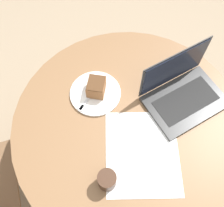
{
  "coord_description": "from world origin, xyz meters",
  "views": [
    {
      "loc": [
        -0.43,
        -0.12,
        1.8
      ],
      "look_at": [
        0.03,
        0.1,
        0.79
      ],
      "focal_mm": 42.0,
      "sensor_mm": 36.0,
      "label": 1
    }
  ],
  "objects": [
    {
      "name": "coffee_glass",
      "position": [
        -0.27,
        -0.02,
        0.8
      ],
      "size": [
        0.07,
        0.07,
        0.09
      ],
      "color": "#3D2619",
      "rests_on": "dining_table"
    },
    {
      "name": "laptop",
      "position": [
        0.21,
        -0.16,
        0.79
      ],
      "size": [
        0.42,
        0.39,
        0.22
      ],
      "rotation": [
        0.0,
        0.0,
        8.82
      ],
      "color": "#2D2D2D",
      "rests_on": "dining_table"
    },
    {
      "name": "paper_document",
      "position": [
        -0.1,
        -0.1,
        0.75
      ],
      "size": [
        0.46,
        0.43,
        0.0
      ],
      "rotation": [
        0.0,
        0.0,
        0.46
      ],
      "color": "white",
      "rests_on": "dining_table"
    },
    {
      "name": "cake_slice",
      "position": [
        0.07,
        0.2,
        0.8
      ],
      "size": [
        0.1,
        0.1,
        0.07
      ],
      "rotation": [
        0.0,
        0.0,
        3.42
      ],
      "color": "brown",
      "rests_on": "plate"
    },
    {
      "name": "plate",
      "position": [
        0.06,
        0.2,
        0.76
      ],
      "size": [
        0.23,
        0.23,
        0.01
      ],
      "color": "white",
      "rests_on": "dining_table"
    },
    {
      "name": "fork",
      "position": [
        0.02,
        0.21,
        0.77
      ],
      "size": [
        0.17,
        0.04,
        0.0
      ],
      "rotation": [
        0.0,
        0.0,
        9.32
      ],
      "color": "silver",
      "rests_on": "plate"
    },
    {
      "name": "dining_table",
      "position": [
        0.0,
        0.0,
        0.59
      ],
      "size": [
        1.02,
        1.02,
        0.75
      ],
      "color": "brown",
      "rests_on": "ground_plane"
    },
    {
      "name": "ground_plane",
      "position": [
        0.0,
        0.0,
        0.0
      ],
      "size": [
        12.0,
        12.0,
        0.0
      ],
      "primitive_type": "plane",
      "color": "gray"
    }
  ]
}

